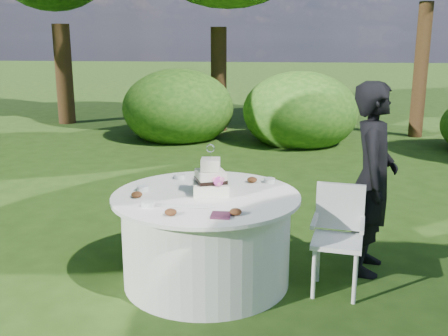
{
  "coord_description": "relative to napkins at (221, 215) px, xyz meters",
  "views": [
    {
      "loc": [
        0.61,
        -4.1,
        2.03
      ],
      "look_at": [
        0.15,
        0.0,
        1.0
      ],
      "focal_mm": 42.0,
      "sensor_mm": 36.0,
      "label": 1
    }
  ],
  "objects": [
    {
      "name": "ground",
      "position": [
        -0.19,
        0.53,
        -0.78
      ],
      "size": [
        80.0,
        80.0,
        0.0
      ],
      "primitive_type": "plane",
      "color": "#223E11",
      "rests_on": "ground"
    },
    {
      "name": "napkins",
      "position": [
        0.0,
        0.0,
        0.0
      ],
      "size": [
        0.14,
        0.14,
        0.02
      ],
      "primitive_type": "cube",
      "color": "#461E33",
      "rests_on": "table"
    },
    {
      "name": "feather_plume",
      "position": [
        -0.31,
        0.19,
        -0.0
      ],
      "size": [
        0.48,
        0.07,
        0.01
      ],
      "primitive_type": "ellipsoid",
      "color": "white",
      "rests_on": "table"
    },
    {
      "name": "guest",
      "position": [
        1.22,
        0.91,
        0.06
      ],
      "size": [
        0.52,
        0.68,
        1.68
      ],
      "primitive_type": "imported",
      "rotation": [
        0.0,
        0.0,
        1.37
      ],
      "color": "black",
      "rests_on": "ground"
    },
    {
      "name": "table",
      "position": [
        -0.19,
        0.53,
        -0.39
      ],
      "size": [
        1.56,
        1.56,
        0.77
      ],
      "color": "white",
      "rests_on": "ground"
    },
    {
      "name": "cake",
      "position": [
        -0.15,
        0.56,
        0.1
      ],
      "size": [
        0.33,
        0.33,
        0.42
      ],
      "color": "white",
      "rests_on": "table"
    },
    {
      "name": "chair",
      "position": [
        0.9,
        0.5,
        -0.26
      ],
      "size": [
        0.46,
        0.45,
        0.88
      ],
      "color": "white",
      "rests_on": "ground"
    },
    {
      "name": "votives",
      "position": [
        -0.37,
        0.67,
        0.01
      ],
      "size": [
        1.16,
        0.94,
        0.04
      ],
      "color": "white",
      "rests_on": "table"
    },
    {
      "name": "petal_cups",
      "position": [
        -0.21,
        0.34,
        0.02
      ],
      "size": [
        0.99,
        1.05,
        0.05
      ],
      "color": "#562D16",
      "rests_on": "table"
    }
  ]
}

